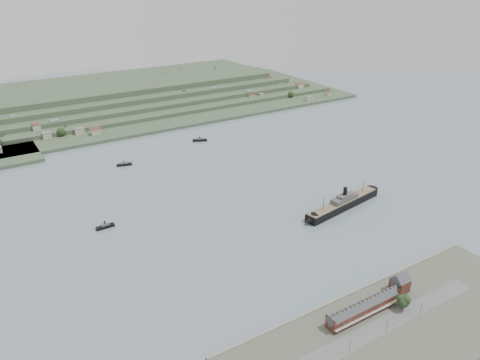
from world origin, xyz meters
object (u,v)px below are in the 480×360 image
gabled_building (400,283)px  steamship (341,205)px  terrace_row (364,308)px  tugboat (105,226)px  fig_tree (404,301)px

gabled_building → steamship: bearing=65.3°
terrace_row → gabled_building: gabled_building is taller
tugboat → gabled_building: bearing=-53.4°
terrace_row → steamship: steamship is taller
steamship → tugboat: 206.42m
terrace_row → gabled_building: 37.74m
terrace_row → gabled_building: (37.50, 4.02, 1.34)m
steamship → gabled_building: bearing=-114.7°
steamship → terrace_row: bearing=-127.7°
terrace_row → tugboat: (-102.65, 192.87, -5.17)m
tugboat → terrace_row: bearing=-62.0°
tugboat → fig_tree: 239.67m
gabled_building → fig_tree: 19.05m
gabled_building → fig_tree: (-12.82, -14.08, 0.40)m
terrace_row → fig_tree: terrace_row is taller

